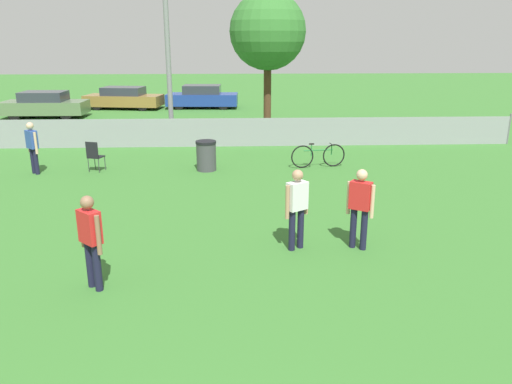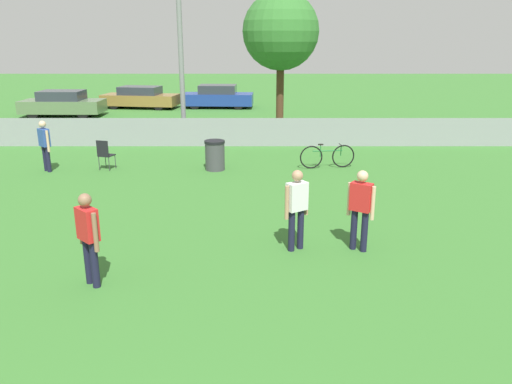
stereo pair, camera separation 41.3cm
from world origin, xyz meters
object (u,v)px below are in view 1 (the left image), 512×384
at_px(player_thrower_red, 91,236).
at_px(parked_car_olive, 45,105).
at_px(parked_car_tan, 124,98).
at_px(folding_chair_sideline, 94,154).
at_px(parked_car_blue, 202,97).
at_px(spectator_in_blue, 32,145).
at_px(trash_bin, 206,156).
at_px(player_defender_red, 360,204).
at_px(bicycle_sideline, 318,156).
at_px(light_pole, 166,22).
at_px(tree_near_pole, 268,32).
at_px(player_receiver_white, 297,204).

height_order(player_thrower_red, parked_car_olive, player_thrower_red).
distance_m(player_thrower_red, parked_car_tan, 23.06).
relative_size(folding_chair_sideline, parked_car_blue, 0.23).
xyz_separation_m(spectator_in_blue, trash_bin, (5.30, 0.20, -0.45)).
bearing_deg(spectator_in_blue, folding_chair_sideline, -131.51).
xyz_separation_m(player_defender_red, folding_chair_sideline, (-6.85, 6.34, -0.39)).
distance_m(player_thrower_red, spectator_in_blue, 8.54).
bearing_deg(player_defender_red, parked_car_blue, 135.42).
xyz_separation_m(player_thrower_red, folding_chair_sideline, (-2.03, 7.81, -0.39)).
xyz_separation_m(trash_bin, parked_car_tan, (-5.66, 14.84, 0.15)).
bearing_deg(bicycle_sideline, parked_car_blue, 99.24).
xyz_separation_m(player_defender_red, parked_car_olive, (-12.47, 17.89, -0.27)).
bearing_deg(parked_car_blue, light_pole, -90.95).
height_order(tree_near_pole, folding_chair_sideline, tree_near_pole).
distance_m(bicycle_sideline, parked_car_olive, 17.03).
distance_m(spectator_in_blue, folding_chair_sideline, 1.84).
height_order(spectator_in_blue, parked_car_tan, spectator_in_blue).
height_order(player_defender_red, player_receiver_white, same).
xyz_separation_m(spectator_in_blue, bicycle_sideline, (8.92, 0.44, -0.54)).
relative_size(player_thrower_red, parked_car_tan, 0.35).
distance_m(player_defender_red, parked_car_blue, 21.79).
bearing_deg(folding_chair_sideline, trash_bin, -162.71).
distance_m(tree_near_pole, spectator_in_blue, 10.35).
height_order(spectator_in_blue, trash_bin, spectator_in_blue).
relative_size(light_pole, spectator_in_blue, 4.82).
xyz_separation_m(bicycle_sideline, parked_car_tan, (-9.29, 14.60, 0.25)).
relative_size(spectator_in_blue, trash_bin, 1.70).
xyz_separation_m(bicycle_sideline, parked_car_olive, (-12.75, 11.29, 0.29)).
bearing_deg(trash_bin, player_defender_red, -62.26).
xyz_separation_m(tree_near_pole, trash_bin, (-2.33, -5.93, -3.82)).
bearing_deg(parked_car_olive, tree_near_pole, -25.44).
relative_size(tree_near_pole, spectator_in_blue, 3.66).
distance_m(tree_near_pole, player_thrower_red, 14.67).
relative_size(parked_car_olive, parked_car_tan, 0.92).
distance_m(light_pole, player_defender_red, 12.88).
distance_m(tree_near_pole, player_defender_red, 12.78).
bearing_deg(bicycle_sideline, folding_chair_sideline, 173.91).
relative_size(trash_bin, parked_car_tan, 0.20).
bearing_deg(parked_car_tan, light_pole, -59.14).
distance_m(folding_chair_sideline, bicycle_sideline, 7.13).
distance_m(player_defender_red, folding_chair_sideline, 9.34).
distance_m(tree_near_pole, parked_car_tan, 12.51).
bearing_deg(bicycle_sideline, player_defender_red, -100.61).
height_order(player_receiver_white, spectator_in_blue, player_receiver_white).
xyz_separation_m(player_receiver_white, parked_car_olive, (-11.22, 17.86, -0.27)).
relative_size(bicycle_sideline, trash_bin, 1.90).
xyz_separation_m(player_receiver_white, spectator_in_blue, (-7.40, 6.13, -0.02)).
relative_size(player_defender_red, bicycle_sideline, 0.91).
bearing_deg(spectator_in_blue, parked_car_olive, -29.13).
distance_m(spectator_in_blue, trash_bin, 5.32).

